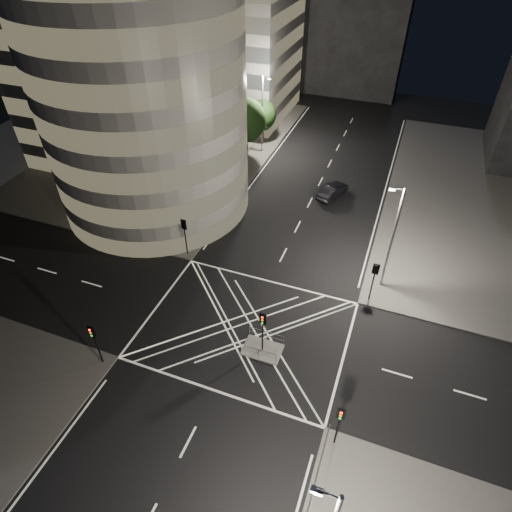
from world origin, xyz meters
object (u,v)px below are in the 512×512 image
at_px(traffic_signal_nl, 94,338).
at_px(traffic_signal_island, 263,325).
at_px(central_island, 262,350).
at_px(sedan, 333,191).
at_px(traffic_signal_nr, 340,420).
at_px(traffic_signal_fr, 374,275).
at_px(traffic_signal_fl, 185,230).
at_px(street_lamp_right_far, 392,236).
at_px(street_lamp_left_far, 263,112).
at_px(street_lamp_left_near, 201,178).

bearing_deg(traffic_signal_nl, traffic_signal_island, 26.14).
height_order(central_island, sedan, sedan).
bearing_deg(traffic_signal_nr, traffic_signal_fr, 90.00).
xyz_separation_m(traffic_signal_fl, traffic_signal_nr, (17.60, -13.60, 0.00)).
distance_m(traffic_signal_nl, traffic_signal_fr, 22.24).
relative_size(traffic_signal_island, street_lamp_right_far, 0.40).
xyz_separation_m(central_island, traffic_signal_nr, (6.80, -5.30, 2.84)).
relative_size(central_island, traffic_signal_nl, 0.75).
bearing_deg(central_island, street_lamp_right_far, 54.70).
bearing_deg(traffic_signal_island, street_lamp_right_far, 54.70).
relative_size(central_island, street_lamp_left_far, 0.30).
bearing_deg(street_lamp_left_far, central_island, -70.05).
bearing_deg(street_lamp_left_far, traffic_signal_nr, -63.64).
distance_m(traffic_signal_nl, traffic_signal_nr, 17.60).
relative_size(traffic_signal_fl, street_lamp_left_far, 0.40).
relative_size(traffic_signal_island, sedan, 0.87).
relative_size(traffic_signal_nr, street_lamp_right_far, 0.40).
xyz_separation_m(traffic_signal_nr, sedan, (-6.75, 28.98, -2.16)).
distance_m(central_island, street_lamp_right_far, 13.98).
height_order(traffic_signal_fl, street_lamp_left_near, street_lamp_left_near).
bearing_deg(street_lamp_left_near, traffic_signal_fr, -15.92).
height_order(traffic_signal_fl, traffic_signal_nr, same).
bearing_deg(traffic_signal_fl, traffic_signal_nl, -90.00).
xyz_separation_m(traffic_signal_fl, sedan, (10.85, 15.38, -2.16)).
bearing_deg(central_island, street_lamp_left_near, 130.27).
distance_m(traffic_signal_island, street_lamp_left_near, 17.89).
distance_m(traffic_signal_nl, street_lamp_right_far, 24.27).
height_order(traffic_signal_island, street_lamp_left_far, street_lamp_left_far).
relative_size(street_lamp_right_far, sedan, 2.17).
relative_size(traffic_signal_nl, traffic_signal_island, 1.00).
bearing_deg(traffic_signal_nr, street_lamp_right_far, 87.70).
height_order(central_island, traffic_signal_nl, traffic_signal_nl).
distance_m(traffic_signal_fr, street_lamp_right_far, 3.48).
xyz_separation_m(traffic_signal_fl, traffic_signal_fr, (17.60, 0.00, 0.00)).
bearing_deg(central_island, street_lamp_left_far, 109.95).
bearing_deg(street_lamp_left_near, central_island, -49.73).
height_order(traffic_signal_fr, traffic_signal_nr, same).
relative_size(traffic_signal_fr, street_lamp_left_far, 0.40).
height_order(traffic_signal_nl, street_lamp_right_far, street_lamp_right_far).
xyz_separation_m(street_lamp_left_far, street_lamp_right_far, (18.87, -21.00, 0.00)).
distance_m(traffic_signal_fr, street_lamp_left_near, 19.14).
bearing_deg(traffic_signal_fr, traffic_signal_fl, 180.00).
bearing_deg(traffic_signal_nr, street_lamp_left_far, 116.36).
height_order(traffic_signal_nr, traffic_signal_island, same).
bearing_deg(traffic_signal_fl, street_lamp_right_far, 6.88).
bearing_deg(traffic_signal_fr, street_lamp_left_far, 128.17).
bearing_deg(traffic_signal_fr, street_lamp_left_near, 164.08).
height_order(traffic_signal_fl, street_lamp_right_far, street_lamp_right_far).
bearing_deg(traffic_signal_nr, central_island, 142.07).
bearing_deg(sedan, traffic_signal_island, 110.05).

